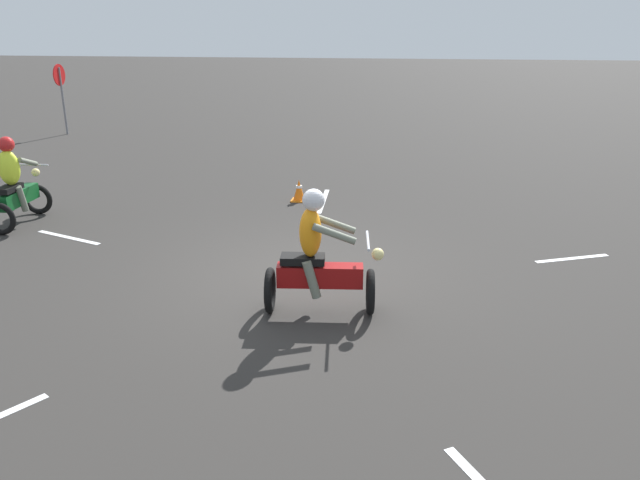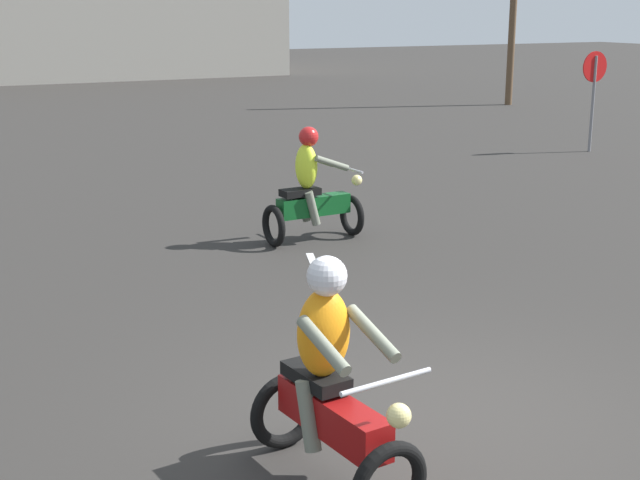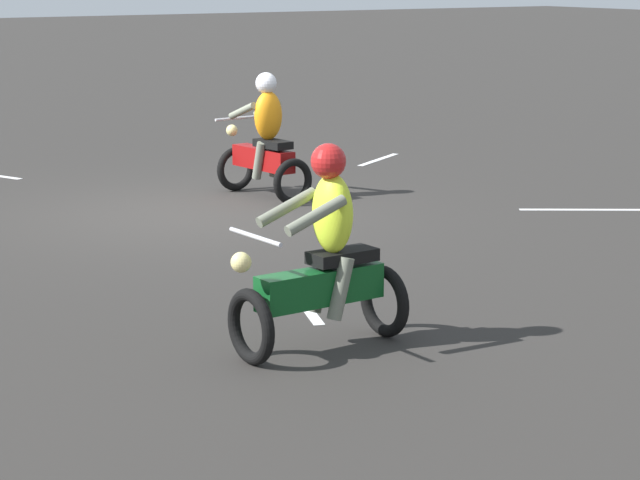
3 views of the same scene
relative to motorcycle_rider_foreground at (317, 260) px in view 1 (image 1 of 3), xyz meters
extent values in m
plane|color=#2D2B28|center=(1.26, 0.47, -0.73)|extent=(120.00, 120.00, 0.00)
torus|color=black|center=(0.07, -0.68, -0.43)|extent=(0.61, 0.16, 0.60)
torus|color=black|center=(-0.06, 0.61, -0.43)|extent=(0.61, 0.16, 0.60)
cube|color=maroon|center=(0.00, -0.03, -0.21)|extent=(0.35, 1.12, 0.28)
cube|color=black|center=(-0.02, 0.18, 0.01)|extent=(0.32, 0.58, 0.10)
cylinder|color=silver|center=(0.07, -0.63, 0.27)|extent=(0.70, 0.11, 0.04)
sphere|color=#F2E08C|center=(0.08, -0.76, 0.09)|extent=(0.18, 0.18, 0.16)
ellipsoid|color=orange|center=(-0.01, 0.08, 0.37)|extent=(0.43, 0.32, 0.64)
cylinder|color=slate|center=(-0.18, -0.23, 0.42)|extent=(0.15, 0.55, 0.27)
cylinder|color=slate|center=(0.22, -0.19, 0.42)|extent=(0.15, 0.55, 0.27)
cylinder|color=slate|center=(-0.15, 0.05, -0.21)|extent=(0.15, 0.26, 0.51)
cylinder|color=slate|center=(0.13, 0.08, -0.21)|extent=(0.15, 0.26, 0.51)
sphere|color=silver|center=(0.00, 0.04, 0.79)|extent=(0.31, 0.31, 0.28)
torus|color=black|center=(3.59, 6.11, -0.43)|extent=(0.13, 0.60, 0.60)
torus|color=black|center=(2.29, 6.04, -0.43)|extent=(0.13, 0.60, 0.60)
cube|color=#0F4C1E|center=(2.94, 6.08, -0.21)|extent=(1.11, 0.30, 0.28)
cube|color=black|center=(2.72, 6.06, 0.01)|extent=(0.57, 0.29, 0.10)
cylinder|color=silver|center=(3.54, 6.11, 0.27)|extent=(0.07, 0.70, 0.04)
sphere|color=#F2E08C|center=(3.67, 6.12, 0.09)|extent=(0.17, 0.17, 0.16)
ellipsoid|color=#D8F233|center=(2.82, 6.07, 0.37)|extent=(0.30, 0.41, 0.64)
cylinder|color=slate|center=(3.13, 5.89, 0.42)|extent=(0.55, 0.12, 0.27)
cylinder|color=slate|center=(3.11, 6.29, 0.42)|extent=(0.55, 0.12, 0.27)
cylinder|color=slate|center=(2.85, 5.93, -0.21)|extent=(0.25, 0.13, 0.51)
cylinder|color=slate|center=(2.83, 6.21, -0.21)|extent=(0.25, 0.13, 0.51)
sphere|color=red|center=(2.86, 6.07, 0.79)|extent=(0.30, 0.30, 0.28)
cylinder|color=slate|center=(12.37, 10.45, 0.37)|extent=(0.07, 0.07, 2.20)
cylinder|color=red|center=(12.37, 10.47, 1.22)|extent=(0.70, 0.03, 0.70)
cylinder|color=white|center=(12.37, 10.49, 1.22)|extent=(0.60, 0.01, 0.60)
cube|color=orange|center=(5.28, 1.19, -0.71)|extent=(0.32, 0.32, 0.03)
cone|color=orange|center=(5.28, 1.19, -0.48)|extent=(0.24, 0.24, 0.43)
cylinder|color=white|center=(5.28, 1.19, -0.42)|extent=(0.13, 0.13, 0.05)
cube|color=silver|center=(5.33, 0.68, -0.72)|extent=(1.87, 0.18, 0.01)
cube|color=silver|center=(2.32, 4.79, -0.72)|extent=(0.61, 1.44, 0.01)
cube|color=silver|center=(2.53, -3.76, -0.72)|extent=(0.60, 1.24, 0.01)
camera|label=1|loc=(-7.30, -1.11, 2.85)|focal=35.00mm
camera|label=2|loc=(-2.67, -5.05, 2.56)|focal=50.00mm
camera|label=3|loc=(8.00, 14.19, 2.28)|focal=70.00mm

